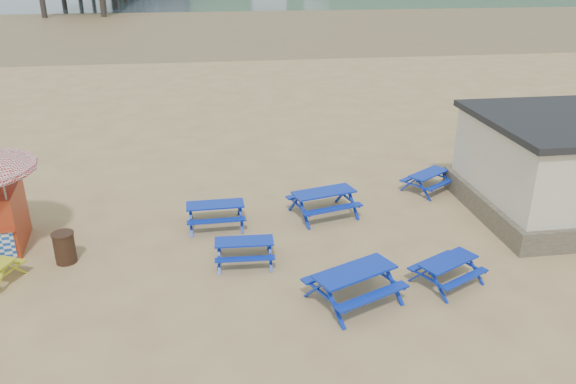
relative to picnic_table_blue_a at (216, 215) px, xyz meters
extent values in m
plane|color=tan|center=(1.42, -1.54, -0.37)|extent=(400.00, 400.00, 0.00)
plane|color=olive|center=(1.42, 53.46, -0.36)|extent=(400.00, 400.00, 0.00)
cube|color=navy|center=(0.00, 0.00, 0.34)|extent=(1.76, 0.71, 0.05)
cube|color=navy|center=(-0.01, 0.58, 0.07)|extent=(1.75, 0.28, 0.05)
cube|color=navy|center=(0.01, -0.58, 0.07)|extent=(1.75, 0.28, 0.05)
cube|color=navy|center=(3.43, 0.26, 0.43)|extent=(2.10, 1.24, 0.05)
cube|color=navy|center=(3.26, 0.89, 0.13)|extent=(1.98, 0.76, 0.05)
cube|color=navy|center=(3.59, -0.38, 0.13)|extent=(1.98, 0.76, 0.05)
cube|color=navy|center=(7.48, 1.71, 0.29)|extent=(1.69, 1.43, 0.04)
cube|color=navy|center=(7.18, 2.16, 0.04)|extent=(1.46, 1.09, 0.04)
cube|color=navy|center=(7.78, 1.27, 0.04)|extent=(1.46, 1.09, 0.04)
cube|color=navy|center=(0.71, -2.36, 0.27)|extent=(1.60, 0.68, 0.04)
cube|color=navy|center=(0.73, -1.83, 0.03)|extent=(1.58, 0.29, 0.04)
cube|color=navy|center=(0.69, -2.88, 0.03)|extent=(1.58, 0.29, 0.04)
cube|color=navy|center=(3.18, -4.59, 0.45)|extent=(2.17, 1.54, 0.06)
cube|color=navy|center=(2.90, -3.97, 0.14)|extent=(1.96, 1.08, 0.06)
cube|color=navy|center=(3.45, -5.20, 0.14)|extent=(1.96, 1.08, 0.06)
cube|color=navy|center=(5.72, -4.15, 0.28)|extent=(1.70, 1.28, 0.04)
cube|color=navy|center=(5.47, -3.68, 0.03)|extent=(1.52, 0.93, 0.04)
cube|color=navy|center=(5.96, -4.62, 0.03)|extent=(1.52, 0.93, 0.04)
cylinder|color=#371F14|center=(-4.09, -1.65, 0.06)|extent=(0.56, 0.56, 0.85)
cylinder|color=#371F14|center=(-4.09, -1.65, 0.49)|extent=(0.60, 0.60, 0.04)
camera|label=1|loc=(-0.04, -15.69, 7.40)|focal=35.00mm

